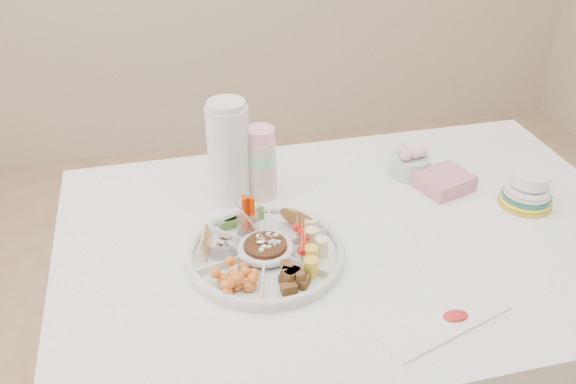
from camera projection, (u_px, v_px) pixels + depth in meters
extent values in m
cube|color=white|center=(348.00, 337.00, 1.78)|extent=(1.52, 1.02, 0.76)
cylinder|color=silver|center=(266.00, 251.00, 1.48)|extent=(0.46, 0.46, 0.04)
cylinder|color=#4F2C17|center=(266.00, 249.00, 1.47)|extent=(0.13, 0.13, 0.04)
cylinder|color=#B1C2AB|center=(261.00, 158.00, 1.67)|extent=(0.10, 0.10, 0.24)
cylinder|color=silver|center=(229.00, 151.00, 1.64)|extent=(0.12, 0.12, 0.30)
cylinder|color=#81B393|center=(411.00, 161.00, 1.81)|extent=(0.12, 0.12, 0.09)
cube|color=#CB838E|center=(444.00, 181.00, 1.75)|extent=(0.17, 0.16, 0.05)
cylinder|color=yellow|center=(528.00, 190.00, 1.67)|extent=(0.18, 0.18, 0.09)
cube|color=white|center=(442.00, 320.00, 1.31)|extent=(0.32, 0.19, 0.01)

